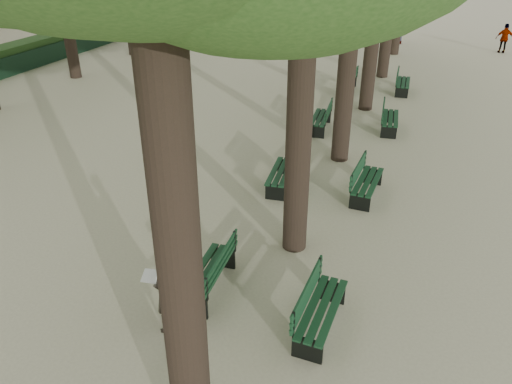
% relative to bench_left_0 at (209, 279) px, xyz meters
% --- Properties ---
extents(ground, '(120.00, 120.00, 0.00)m').
position_rel_bench_left_0_xyz_m(ground, '(-0.37, -0.99, -0.27)').
color(ground, tan).
rests_on(ground, ground).
extents(bench_left_0, '(0.68, 1.83, 0.92)m').
position_rel_bench_left_0_xyz_m(bench_left_0, '(0.00, 0.00, 0.00)').
color(bench_left_0, black).
rests_on(bench_left_0, ground).
extents(bench_left_1, '(0.75, 1.85, 0.92)m').
position_rel_bench_left_0_xyz_m(bench_left_1, '(-0.00, 4.66, 0.00)').
color(bench_left_1, black).
rests_on(bench_left_1, ground).
extents(bench_left_2, '(0.72, 1.84, 0.92)m').
position_rel_bench_left_0_xyz_m(bench_left_2, '(-0.00, 9.21, 0.00)').
color(bench_left_2, black).
rests_on(bench_left_2, ground).
extents(bench_left_3, '(0.60, 1.81, 0.92)m').
position_rel_bench_left_0_xyz_m(bench_left_3, '(0.00, 14.14, 0.00)').
color(bench_left_3, black).
rests_on(bench_left_3, ground).
extents(bench_right_0, '(0.63, 1.82, 0.92)m').
position_rel_bench_left_0_xyz_m(bench_right_0, '(2.27, -0.30, 0.00)').
color(bench_right_0, black).
rests_on(bench_right_0, ground).
extents(bench_right_1, '(0.66, 1.83, 0.92)m').
position_rel_bench_left_0_xyz_m(bench_right_1, '(2.27, 4.88, 0.00)').
color(bench_right_1, black).
rests_on(bench_right_1, ground).
extents(bench_right_2, '(0.73, 1.84, 0.92)m').
position_rel_bench_left_0_xyz_m(bench_right_2, '(2.27, 9.99, 0.00)').
color(bench_right_2, black).
rests_on(bench_right_2, ground).
extents(bench_right_3, '(0.66, 1.83, 0.92)m').
position_rel_bench_left_0_xyz_m(bench_right_3, '(2.27, 14.71, 0.00)').
color(bench_right_3, black).
rests_on(bench_right_3, ground).
extents(man_with_map, '(0.61, 0.68, 1.67)m').
position_rel_bench_left_0_xyz_m(man_with_map, '(-0.24, -1.17, 0.56)').
color(man_with_map, black).
rests_on(man_with_map, ground).
extents(pedestrian_a, '(0.82, 0.52, 1.57)m').
position_rel_bench_left_0_xyz_m(pedestrian_a, '(-4.34, 22.74, 0.51)').
color(pedestrian_a, '#262628').
rests_on(pedestrian_a, ground).
extents(pedestrian_b, '(0.66, 1.10, 1.63)m').
position_rel_bench_left_0_xyz_m(pedestrian_b, '(1.12, 24.91, 0.54)').
color(pedestrian_b, '#262628').
rests_on(pedestrian_b, ground).
extents(pedestrian_c, '(0.95, 0.42, 1.57)m').
position_rel_bench_left_0_xyz_m(pedestrian_c, '(6.79, 24.34, 0.51)').
color(pedestrian_c, '#262628').
rests_on(pedestrian_c, ground).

